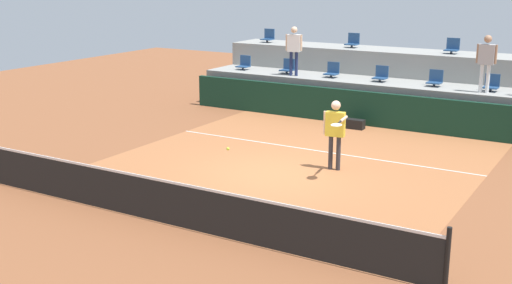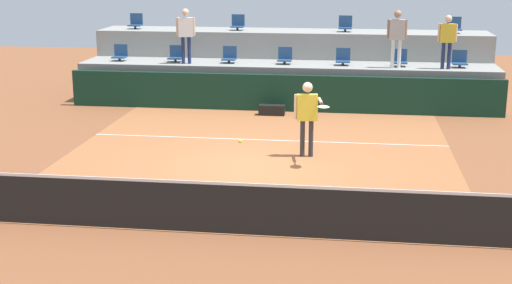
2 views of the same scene
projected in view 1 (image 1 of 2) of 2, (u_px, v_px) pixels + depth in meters
The scene contains 21 objects.
ground_plane at pixel (276, 174), 15.92m from camera, with size 40.00×40.00×0.00m, color brown.
court_inner_paint at pixel (294, 163), 16.75m from camera, with size 9.00×10.00×0.01m, color #A36038.
court_service_line at pixel (318, 151), 17.92m from camera, with size 9.00×0.06×0.00m, color silver.
tennis_net at pixel (174, 202), 12.47m from camera, with size 10.48×0.08×1.07m.
sponsor_backboard at pixel (367, 109), 20.77m from camera, with size 13.00×0.16×1.10m, color #0F3323.
seating_tier_lower at pixel (381, 100), 21.84m from camera, with size 13.00×1.80×1.25m, color gray.
seating_tier_upper at pixel (399, 80), 23.23m from camera, with size 13.00×1.80×2.10m, color gray.
stadium_chair_lower_far_left at pixel (244, 64), 24.22m from camera, with size 0.44×0.40×0.52m.
stadium_chair_lower_left at pixel (288, 67), 23.31m from camera, with size 0.44×0.40×0.52m.
stadium_chair_lower_mid_left at pixel (332, 71), 22.45m from camera, with size 0.44×0.40×0.52m.
stadium_chair_lower_center at pixel (381, 75), 21.58m from camera, with size 0.44×0.40×0.52m.
stadium_chair_lower_mid_right at pixel (435, 79), 20.69m from camera, with size 0.44×0.40×0.52m.
stadium_chair_lower_right at pixel (492, 84), 19.84m from camera, with size 0.44×0.40×0.52m.
stadium_chair_upper_far_left at pixel (268, 37), 25.50m from camera, with size 0.44×0.40×0.52m.
stadium_chair_upper_left at pixel (353, 42), 23.75m from camera, with size 0.44×0.40×0.52m.
stadium_chair_upper_right at pixel (452, 47), 21.97m from camera, with size 0.44×0.40×0.52m.
tennis_player at pixel (335, 128), 15.93m from camera, with size 0.87×1.18×1.75m.
spectator_leaning_on_rail at pixel (294, 46), 22.57m from camera, with size 0.59×0.28×1.71m.
spectator_in_grey at pixel (486, 58), 19.38m from camera, with size 0.60×0.23×1.72m.
tennis_ball at pixel (228, 149), 13.79m from camera, with size 0.07×0.07×0.07m.
equipment_bag at pixel (352, 124), 20.47m from camera, with size 0.76×0.28×0.30m, color black.
Camera 1 is at (7.35, -13.32, 4.78)m, focal length 45.71 mm.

